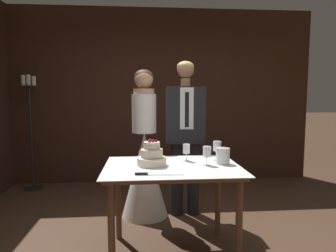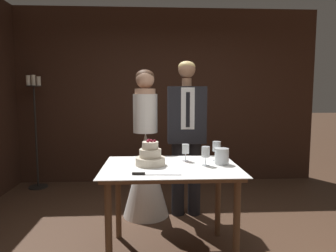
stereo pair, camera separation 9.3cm
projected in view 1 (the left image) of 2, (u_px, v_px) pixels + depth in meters
wall_back at (161, 96)px, 4.90m from camera, size 4.93×0.12×2.79m
cake_table at (172, 177)px, 2.63m from camera, size 1.18×0.85×0.81m
tiered_cake at (152, 156)px, 2.63m from camera, size 0.26×0.26×0.23m
cake_knife at (150, 174)px, 2.32m from camera, size 0.38×0.05×0.02m
wine_glass_near at (186, 150)px, 2.80m from camera, size 0.07×0.07×0.16m
wine_glass_middle at (217, 147)px, 2.81m from camera, size 0.08×0.08×0.18m
wine_glass_far at (207, 153)px, 2.63m from camera, size 0.07×0.07×0.17m
hurricane_candle at (223, 156)px, 2.69m from camera, size 0.13×0.13×0.14m
bride at (145, 163)px, 3.50m from camera, size 0.54×0.54×1.71m
groom at (185, 131)px, 3.50m from camera, size 0.43×0.25×1.81m
candle_stand at (31, 130)px, 4.46m from camera, size 0.28×0.28×1.72m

